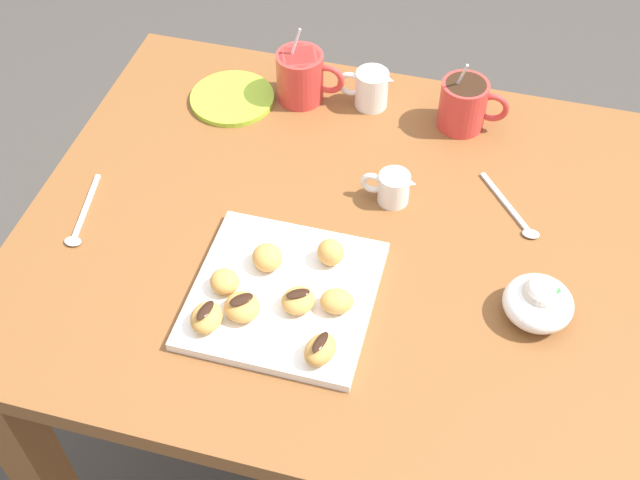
% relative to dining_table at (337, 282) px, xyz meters
% --- Properties ---
extents(ground_plane, '(8.00, 8.00, 0.00)m').
position_rel_dining_table_xyz_m(ground_plane, '(0.00, 0.00, -0.62)').
color(ground_plane, '#423D38').
extents(dining_table, '(1.01, 0.84, 0.76)m').
position_rel_dining_table_xyz_m(dining_table, '(0.00, 0.00, 0.00)').
color(dining_table, brown).
rests_on(dining_table, ground_plane).
extents(pastry_plate_square, '(0.27, 0.27, 0.02)m').
position_rel_dining_table_xyz_m(pastry_plate_square, '(-0.05, -0.15, 0.14)').
color(pastry_plate_square, white).
rests_on(pastry_plate_square, dining_table).
extents(coffee_mug_red_left, '(0.13, 0.09, 0.15)m').
position_rel_dining_table_xyz_m(coffee_mug_red_left, '(-0.15, 0.30, 0.19)').
color(coffee_mug_red_left, red).
rests_on(coffee_mug_red_left, dining_table).
extents(coffee_mug_red_right, '(0.12, 0.08, 0.14)m').
position_rel_dining_table_xyz_m(coffee_mug_red_right, '(0.15, 0.30, 0.19)').
color(coffee_mug_red_right, red).
rests_on(coffee_mug_red_right, dining_table).
extents(cream_pitcher_white, '(0.10, 0.06, 0.07)m').
position_rel_dining_table_xyz_m(cream_pitcher_white, '(-0.02, 0.32, 0.18)').
color(cream_pitcher_white, white).
rests_on(cream_pitcher_white, dining_table).
extents(ice_cream_bowl, '(0.10, 0.10, 0.08)m').
position_rel_dining_table_xyz_m(ice_cream_bowl, '(0.32, -0.09, 0.17)').
color(ice_cream_bowl, white).
rests_on(ice_cream_bowl, dining_table).
extents(chocolate_sauce_pitcher, '(0.09, 0.05, 0.06)m').
position_rel_dining_table_xyz_m(chocolate_sauce_pitcher, '(0.07, 0.09, 0.17)').
color(chocolate_sauce_pitcher, white).
rests_on(chocolate_sauce_pitcher, dining_table).
extents(saucer_lime_left, '(0.16, 0.16, 0.01)m').
position_rel_dining_table_xyz_m(saucer_lime_left, '(-0.27, 0.26, 0.14)').
color(saucer_lime_left, '#9EC633').
rests_on(saucer_lime_left, dining_table).
extents(loose_spoon_near_saucer, '(0.04, 0.16, 0.01)m').
position_rel_dining_table_xyz_m(loose_spoon_near_saucer, '(-0.41, -0.09, 0.14)').
color(loose_spoon_near_saucer, silver).
rests_on(loose_spoon_near_saucer, dining_table).
extents(loose_spoon_by_plate, '(0.11, 0.13, 0.01)m').
position_rel_dining_table_xyz_m(loose_spoon_by_plate, '(0.27, 0.10, 0.14)').
color(loose_spoon_by_plate, silver).
rests_on(loose_spoon_by_plate, dining_table).
extents(beignet_0, '(0.06, 0.05, 0.03)m').
position_rel_dining_table_xyz_m(beignet_0, '(0.04, -0.16, 0.17)').
color(beignet_0, '#D19347').
rests_on(beignet_0, pastry_plate_square).
extents(beignet_1, '(0.06, 0.06, 0.04)m').
position_rel_dining_table_xyz_m(beignet_1, '(0.01, -0.08, 0.17)').
color(beignet_1, '#D19347').
rests_on(beignet_1, pastry_plate_square).
extents(beignet_2, '(0.07, 0.07, 0.03)m').
position_rel_dining_table_xyz_m(beignet_2, '(-0.09, -0.21, 0.17)').
color(beignet_2, '#D19347').
rests_on(beignet_2, pastry_plate_square).
extents(chocolate_drizzle_2, '(0.04, 0.04, 0.00)m').
position_rel_dining_table_xyz_m(chocolate_drizzle_2, '(-0.09, -0.21, 0.19)').
color(chocolate_drizzle_2, black).
rests_on(chocolate_drizzle_2, beignet_2).
extents(beignet_3, '(0.05, 0.06, 0.03)m').
position_rel_dining_table_xyz_m(beignet_3, '(-0.13, -0.24, 0.17)').
color(beignet_3, '#D19347').
rests_on(beignet_3, pastry_plate_square).
extents(chocolate_drizzle_3, '(0.02, 0.04, 0.00)m').
position_rel_dining_table_xyz_m(chocolate_drizzle_3, '(-0.13, -0.24, 0.19)').
color(chocolate_drizzle_3, black).
rests_on(chocolate_drizzle_3, beignet_3).
extents(beignet_4, '(0.06, 0.06, 0.03)m').
position_rel_dining_table_xyz_m(beignet_4, '(-0.13, -0.17, 0.17)').
color(beignet_4, '#D19347').
rests_on(beignet_4, pastry_plate_square).
extents(beignet_5, '(0.07, 0.07, 0.03)m').
position_rel_dining_table_xyz_m(beignet_5, '(-0.02, -0.18, 0.17)').
color(beignet_5, '#D19347').
rests_on(beignet_5, pastry_plate_square).
extents(chocolate_drizzle_5, '(0.04, 0.03, 0.00)m').
position_rel_dining_table_xyz_m(chocolate_drizzle_5, '(-0.02, -0.18, 0.18)').
color(chocolate_drizzle_5, black).
rests_on(chocolate_drizzle_5, beignet_5).
extents(beignet_6, '(0.07, 0.07, 0.04)m').
position_rel_dining_table_xyz_m(beignet_6, '(-0.08, -0.11, 0.17)').
color(beignet_6, '#D19347').
rests_on(beignet_6, pastry_plate_square).
extents(beignet_7, '(0.05, 0.06, 0.04)m').
position_rel_dining_table_xyz_m(beignet_7, '(0.04, -0.25, 0.17)').
color(beignet_7, '#D19347').
rests_on(beignet_7, pastry_plate_square).
extents(chocolate_drizzle_7, '(0.02, 0.04, 0.00)m').
position_rel_dining_table_xyz_m(chocolate_drizzle_7, '(0.04, -0.25, 0.19)').
color(chocolate_drizzle_7, black).
rests_on(chocolate_drizzle_7, beignet_7).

